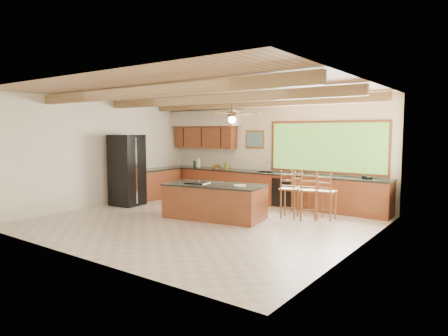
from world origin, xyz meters
The scene contains 9 objects.
ground centered at (0.00, 0.00, 0.00)m, with size 7.20×7.20×0.00m, color beige.
room_shell centered at (-0.17, 0.65, 2.21)m, with size 7.27×6.54×3.02m.
counter_run centered at (-0.82, 2.52, 0.46)m, with size 7.12×3.10×1.23m.
island centered at (0.00, 0.49, 0.42)m, with size 2.53×1.51×0.85m.
refrigerator centered at (-3.05, 0.40, 1.00)m, with size 0.85×0.83×2.00m.
bar_stool_a centered at (1.44, 1.54, 0.69)m, with size 0.49×0.49×1.17m.
bar_stool_b centered at (1.33, 2.39, 0.65)m, with size 0.45×0.45×1.09m.
bar_stool_c centered at (2.26, 1.85, 0.66)m, with size 0.40×0.40×1.12m.
bar_stool_d centered at (1.93, 1.54, 0.70)m, with size 0.56×0.56×1.18m.
Camera 1 is at (5.76, -7.08, 2.09)m, focal length 32.00 mm.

